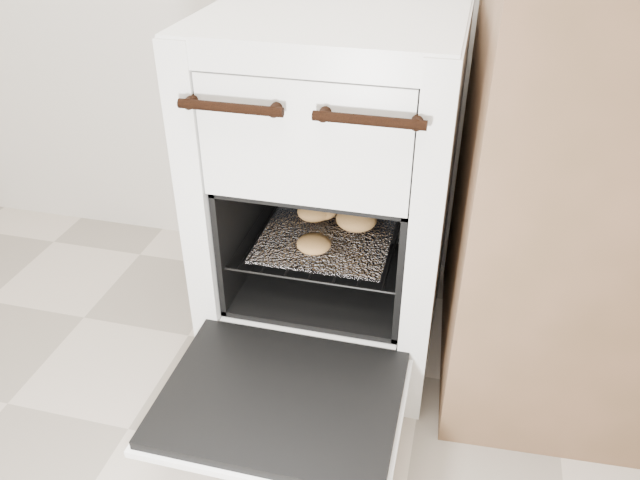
{
  "coord_description": "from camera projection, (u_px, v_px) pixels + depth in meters",
  "views": [
    {
      "loc": [
        0.36,
        -0.18,
        1.18
      ],
      "look_at": [
        0.05,
        1.04,
        0.38
      ],
      "focal_mm": 35.0,
      "sensor_mm": 36.0,
      "label": 1
    }
  ],
  "objects": [
    {
      "name": "oven_rack",
      "position": [
        327.0,
        238.0,
        1.58
      ],
      "size": [
        0.42,
        0.4,
        0.01
      ],
      "color": "black",
      "rests_on": "stove"
    },
    {
      "name": "baked_rolls",
      "position": [
        332.0,
        220.0,
        1.59
      ],
      "size": [
        0.25,
        0.26,
        0.05
      ],
      "color": "#BC814B",
      "rests_on": "foil_sheet"
    },
    {
      "name": "stove",
      "position": [
        333.0,
        196.0,
        1.58
      ],
      "size": [
        0.57,
        0.64,
        0.88
      ],
      "color": "silver",
      "rests_on": "ground"
    },
    {
      "name": "foil_sheet",
      "position": [
        326.0,
        240.0,
        1.56
      ],
      "size": [
        0.32,
        0.29,
        0.01
      ],
      "primitive_type": "cube",
      "color": "white",
      "rests_on": "oven_rack"
    },
    {
      "name": "oven_door",
      "position": [
        281.0,
        400.0,
        1.32
      ],
      "size": [
        0.51,
        0.4,
        0.04
      ],
      "color": "black",
      "rests_on": "stove"
    }
  ]
}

